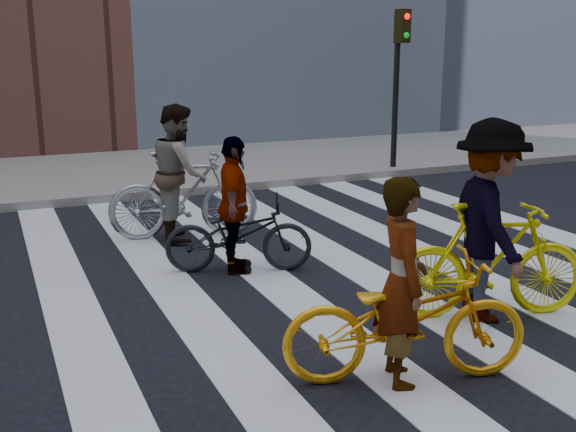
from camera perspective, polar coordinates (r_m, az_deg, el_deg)
ground at (r=7.75m, az=3.08°, el=-5.43°), size 100.00×100.00×0.00m
sidewalk_far at (r=14.60m, az=-10.51°, el=3.93°), size 100.00×5.00×0.15m
zebra_crosswalk at (r=7.75m, az=3.08°, el=-5.39°), size 8.25×10.00×0.01m
traffic_signal at (r=14.13m, az=9.38°, el=12.64°), size 0.22×0.42×3.33m
bike_yellow_left at (r=5.42m, az=9.92°, el=-8.63°), size 2.06×1.25×1.02m
bike_silver_mid at (r=9.40m, az=-8.82°, el=1.81°), size 2.13×0.98×1.23m
bike_yellow_right at (r=6.82m, az=16.73°, el=-3.63°), size 2.00×1.13×1.16m
bike_dark_rear at (r=7.93m, az=-4.21°, el=-1.56°), size 1.83×1.17×0.91m
rider_left at (r=5.28m, az=9.61°, el=-5.54°), size 0.56×0.70×1.66m
rider_mid at (r=9.32m, az=-9.19°, el=3.67°), size 0.87×1.03×1.86m
rider_right at (r=6.68m, az=16.64°, el=-0.44°), size 1.09×1.43×1.95m
rider_rear at (r=7.82m, az=-4.60°, el=0.89°), size 0.70×1.02×1.61m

